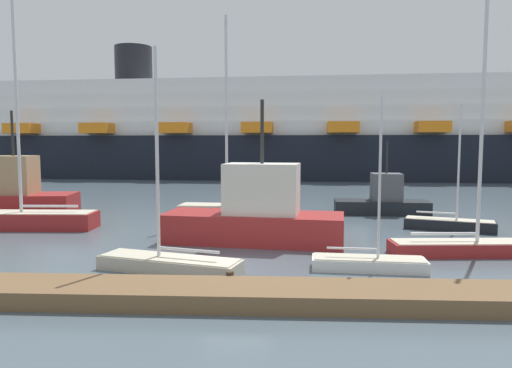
{
  "coord_description": "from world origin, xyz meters",
  "views": [
    {
      "loc": [
        1.52,
        -17.13,
        4.61
      ],
      "look_at": [
        0.0,
        13.33,
        1.92
      ],
      "focal_mm": 32.68,
      "sensor_mm": 36.0,
      "label": 1
    }
  ],
  "objects_px": {
    "sailboat_0": "(369,262)",
    "sailboat_2": "(169,261)",
    "sailboat_3": "(466,241)",
    "fishing_boat_0": "(11,197)",
    "fishing_boat_1": "(256,214)",
    "fishing_boat_2": "(383,201)",
    "sailboat_5": "(449,223)",
    "sailboat_1": "(236,208)",
    "sailboat_4": "(32,216)",
    "cruise_ship": "(263,135)"
  },
  "relations": [
    {
      "from": "sailboat_2",
      "to": "fishing_boat_1",
      "type": "relative_size",
      "value": 0.93
    },
    {
      "from": "sailboat_4",
      "to": "sailboat_5",
      "type": "xyz_separation_m",
      "value": [
        22.35,
        0.64,
        -0.29
      ]
    },
    {
      "from": "sailboat_1",
      "to": "cruise_ship",
      "type": "relative_size",
      "value": 0.12
    },
    {
      "from": "sailboat_5",
      "to": "fishing_boat_2",
      "type": "height_order",
      "value": "sailboat_5"
    },
    {
      "from": "sailboat_5",
      "to": "sailboat_3",
      "type": "bearing_deg",
      "value": -83.47
    },
    {
      "from": "sailboat_3",
      "to": "fishing_boat_0",
      "type": "bearing_deg",
      "value": 156.25
    },
    {
      "from": "sailboat_1",
      "to": "sailboat_4",
      "type": "height_order",
      "value": "sailboat_4"
    },
    {
      "from": "sailboat_3",
      "to": "sailboat_1",
      "type": "bearing_deg",
      "value": 135.19
    },
    {
      "from": "fishing_boat_0",
      "to": "sailboat_2",
      "type": "bearing_deg",
      "value": -49.43
    },
    {
      "from": "sailboat_0",
      "to": "fishing_boat_1",
      "type": "height_order",
      "value": "fishing_boat_1"
    },
    {
      "from": "fishing_boat_0",
      "to": "fishing_boat_1",
      "type": "relative_size",
      "value": 0.96
    },
    {
      "from": "sailboat_2",
      "to": "fishing_boat_1",
      "type": "height_order",
      "value": "sailboat_2"
    },
    {
      "from": "sailboat_3",
      "to": "sailboat_4",
      "type": "distance_m",
      "value": 21.6
    },
    {
      "from": "sailboat_0",
      "to": "sailboat_2",
      "type": "xyz_separation_m",
      "value": [
        -7.21,
        -0.56,
        0.08
      ]
    },
    {
      "from": "sailboat_5",
      "to": "fishing_boat_0",
      "type": "bearing_deg",
      "value": -167.42
    },
    {
      "from": "sailboat_2",
      "to": "fishing_boat_1",
      "type": "xyz_separation_m",
      "value": [
        2.88,
        5.14,
        0.92
      ]
    },
    {
      "from": "fishing_boat_1",
      "to": "cruise_ship",
      "type": "height_order",
      "value": "cruise_ship"
    },
    {
      "from": "sailboat_2",
      "to": "fishing_boat_2",
      "type": "bearing_deg",
      "value": -110.49
    },
    {
      "from": "sailboat_1",
      "to": "sailboat_5",
      "type": "distance_m",
      "value": 12.18
    },
    {
      "from": "sailboat_3",
      "to": "fishing_boat_1",
      "type": "xyz_separation_m",
      "value": [
        -8.75,
        2.07,
        0.74
      ]
    },
    {
      "from": "sailboat_1",
      "to": "sailboat_4",
      "type": "bearing_deg",
      "value": 25.29
    },
    {
      "from": "sailboat_1",
      "to": "cruise_ship",
      "type": "height_order",
      "value": "cruise_ship"
    },
    {
      "from": "sailboat_2",
      "to": "sailboat_4",
      "type": "xyz_separation_m",
      "value": [
        -9.4,
        7.98,
        0.27
      ]
    },
    {
      "from": "sailboat_2",
      "to": "sailboat_3",
      "type": "height_order",
      "value": "sailboat_3"
    },
    {
      "from": "sailboat_0",
      "to": "fishing_boat_2",
      "type": "height_order",
      "value": "sailboat_0"
    },
    {
      "from": "fishing_boat_0",
      "to": "fishing_boat_2",
      "type": "relative_size",
      "value": 1.35
    },
    {
      "from": "sailboat_5",
      "to": "cruise_ship",
      "type": "xyz_separation_m",
      "value": [
        -11.28,
        38.59,
        5.36
      ]
    },
    {
      "from": "sailboat_5",
      "to": "cruise_ship",
      "type": "distance_m",
      "value": 40.56
    },
    {
      "from": "sailboat_3",
      "to": "fishing_boat_0",
      "type": "distance_m",
      "value": 26.1
    },
    {
      "from": "sailboat_2",
      "to": "sailboat_4",
      "type": "height_order",
      "value": "sailboat_4"
    },
    {
      "from": "sailboat_2",
      "to": "sailboat_3",
      "type": "xyz_separation_m",
      "value": [
        11.63,
        3.07,
        0.18
      ]
    },
    {
      "from": "sailboat_3",
      "to": "sailboat_5",
      "type": "distance_m",
      "value": 5.71
    },
    {
      "from": "sailboat_2",
      "to": "sailboat_5",
      "type": "distance_m",
      "value": 15.56
    },
    {
      "from": "fishing_boat_1",
      "to": "fishing_boat_2",
      "type": "height_order",
      "value": "fishing_boat_1"
    },
    {
      "from": "cruise_ship",
      "to": "sailboat_0",
      "type": "bearing_deg",
      "value": -79.17
    },
    {
      "from": "sailboat_0",
      "to": "cruise_ship",
      "type": "height_order",
      "value": "cruise_ship"
    },
    {
      "from": "sailboat_1",
      "to": "sailboat_3",
      "type": "relative_size",
      "value": 1.03
    },
    {
      "from": "sailboat_2",
      "to": "cruise_ship",
      "type": "relative_size",
      "value": 0.08
    },
    {
      "from": "sailboat_4",
      "to": "cruise_ship",
      "type": "relative_size",
      "value": 0.14
    },
    {
      "from": "sailboat_1",
      "to": "sailboat_2",
      "type": "distance_m",
      "value": 12.13
    },
    {
      "from": "sailboat_4",
      "to": "fishing_boat_2",
      "type": "height_order",
      "value": "sailboat_4"
    },
    {
      "from": "sailboat_3",
      "to": "fishing_boat_1",
      "type": "relative_size",
      "value": 1.39
    },
    {
      "from": "sailboat_3",
      "to": "sailboat_4",
      "type": "xyz_separation_m",
      "value": [
        -21.03,
        4.91,
        0.09
      ]
    },
    {
      "from": "sailboat_3",
      "to": "sailboat_5",
      "type": "relative_size",
      "value": 1.79
    },
    {
      "from": "sailboat_0",
      "to": "sailboat_5",
      "type": "height_order",
      "value": "sailboat_5"
    },
    {
      "from": "fishing_boat_1",
      "to": "cruise_ship",
      "type": "bearing_deg",
      "value": 99.15
    },
    {
      "from": "sailboat_3",
      "to": "fishing_boat_2",
      "type": "xyz_separation_m",
      "value": [
        -0.94,
        11.17,
        0.31
      ]
    },
    {
      "from": "sailboat_0",
      "to": "sailboat_1",
      "type": "xyz_separation_m",
      "value": [
        -5.93,
        11.5,
        0.29
      ]
    },
    {
      "from": "cruise_ship",
      "to": "fishing_boat_1",
      "type": "bearing_deg",
      "value": -84.29
    },
    {
      "from": "sailboat_0",
      "to": "fishing_boat_2",
      "type": "relative_size",
      "value": 1.03
    }
  ]
}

